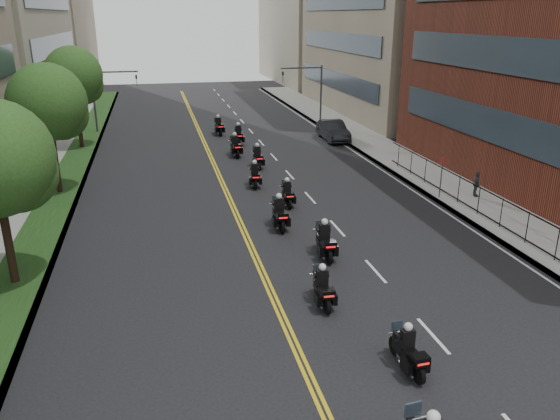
# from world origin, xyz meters

# --- Properties ---
(sidewalk_right) EXTENTS (4.00, 90.00, 0.15)m
(sidewalk_right) POSITION_xyz_m (12.00, 25.00, 0.07)
(sidewalk_right) COLOR gray
(sidewalk_right) RESTS_ON ground
(sidewalk_left) EXTENTS (4.00, 90.00, 0.15)m
(sidewalk_left) POSITION_xyz_m (-12.00, 25.00, 0.07)
(sidewalk_left) COLOR gray
(sidewalk_left) RESTS_ON ground
(grass_strip) EXTENTS (2.00, 90.00, 0.04)m
(grass_strip) POSITION_xyz_m (-11.20, 25.00, 0.17)
(grass_strip) COLOR #133413
(grass_strip) RESTS_ON sidewalk_left
(iron_fence) EXTENTS (0.05, 28.00, 1.50)m
(iron_fence) POSITION_xyz_m (11.00, 12.00, 0.90)
(iron_fence) COLOR black
(iron_fence) RESTS_ON sidewalk_right
(street_trees) EXTENTS (4.40, 38.40, 7.98)m
(street_trees) POSITION_xyz_m (-11.05, 18.61, 5.13)
(street_trees) COLOR #2F2115
(street_trees) RESTS_ON ground
(traffic_signal_right) EXTENTS (4.09, 0.20, 5.60)m
(traffic_signal_right) POSITION_xyz_m (9.54, 42.00, 3.70)
(traffic_signal_right) COLOR #3F3F44
(traffic_signal_right) RESTS_ON ground
(traffic_signal_left) EXTENTS (4.09, 0.20, 5.60)m
(traffic_signal_left) POSITION_xyz_m (-9.54, 42.00, 3.70)
(traffic_signal_left) COLOR #3F3F44
(traffic_signal_left) RESTS_ON ground
(motorcycle_1) EXTENTS (0.51, 2.09, 1.55)m
(motorcycle_1) POSITION_xyz_m (1.54, 3.49, 0.61)
(motorcycle_1) COLOR black
(motorcycle_1) RESTS_ON ground
(motorcycle_2) EXTENTS (0.53, 2.16, 1.59)m
(motorcycle_2) POSITION_xyz_m (0.21, 7.85, 0.63)
(motorcycle_2) COLOR black
(motorcycle_2) RESTS_ON ground
(motorcycle_3) EXTENTS (0.57, 2.38, 1.75)m
(motorcycle_3) POSITION_xyz_m (1.55, 11.88, 0.69)
(motorcycle_3) COLOR black
(motorcycle_3) RESTS_ON ground
(motorcycle_4) EXTENTS (0.56, 2.41, 1.78)m
(motorcycle_4) POSITION_xyz_m (0.38, 15.74, 0.70)
(motorcycle_4) COLOR black
(motorcycle_4) RESTS_ON ground
(motorcycle_5) EXTENTS (0.54, 2.15, 1.59)m
(motorcycle_5) POSITION_xyz_m (1.58, 19.01, 0.63)
(motorcycle_5) COLOR black
(motorcycle_5) RESTS_ON ground
(motorcycle_6) EXTENTS (0.65, 2.26, 1.67)m
(motorcycle_6) POSITION_xyz_m (0.46, 22.98, 0.66)
(motorcycle_6) COLOR black
(motorcycle_6) RESTS_ON ground
(motorcycle_7) EXTENTS (0.54, 2.33, 1.72)m
(motorcycle_7) POSITION_xyz_m (1.45, 27.33, 0.68)
(motorcycle_7) COLOR black
(motorcycle_7) RESTS_ON ground
(motorcycle_8) EXTENTS (0.60, 2.46, 1.82)m
(motorcycle_8) POSITION_xyz_m (0.42, 30.89, 0.72)
(motorcycle_8) COLOR black
(motorcycle_8) RESTS_ON ground
(motorcycle_9) EXTENTS (0.62, 2.47, 1.82)m
(motorcycle_9) POSITION_xyz_m (1.27, 34.79, 0.72)
(motorcycle_9) COLOR black
(motorcycle_9) RESTS_ON ground
(motorcycle_10) EXTENTS (0.64, 2.42, 1.79)m
(motorcycle_10) POSITION_xyz_m (0.13, 39.05, 0.71)
(motorcycle_10) COLOR black
(motorcycle_10) RESTS_ON ground
(parked_sedan) EXTENTS (1.87, 5.06, 1.65)m
(parked_sedan) POSITION_xyz_m (9.40, 34.68, 0.83)
(parked_sedan) COLOR black
(parked_sedan) RESTS_ON ground
(pedestrian_c) EXTENTS (0.55, 0.93, 1.49)m
(pedestrian_c) POSITION_xyz_m (12.52, 17.67, 0.89)
(pedestrian_c) COLOR #3E3D44
(pedestrian_c) RESTS_ON sidewalk_right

